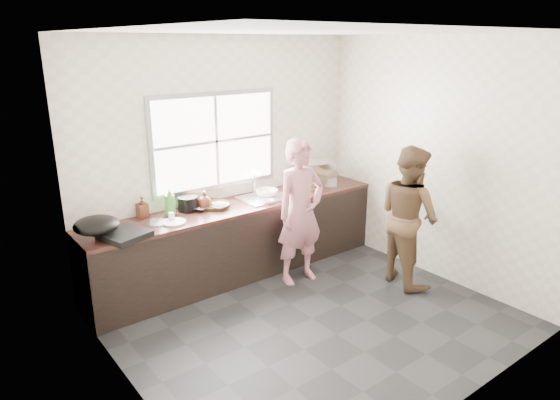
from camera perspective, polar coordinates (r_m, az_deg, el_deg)
floor at (r=5.10m, az=3.67°, el=-13.39°), size 3.60×3.20×0.01m
ceiling at (r=4.37m, az=4.40°, el=18.72°), size 3.60×3.20×0.01m
wall_back at (r=5.81m, az=-6.57°, el=4.91°), size 3.60×0.01×2.70m
wall_left at (r=3.67m, az=-17.70°, el=-3.47°), size 0.01×3.20×2.70m
wall_right at (r=5.87m, az=17.37°, el=4.35°), size 0.01×3.20×2.70m
wall_front at (r=3.58m, az=21.30°, el=-4.39°), size 3.60×0.01×2.70m
cabinet at (r=5.83m, az=-4.63°, el=-4.67°), size 3.60×0.62×0.82m
countertop at (r=5.69m, az=-4.74°, el=-0.65°), size 3.60×0.64×0.04m
sink at (r=5.86m, az=-1.88°, el=0.23°), size 0.55×0.45×0.02m
faucet at (r=5.98m, az=-3.01°, el=2.01°), size 0.02×0.02×0.30m
window_frame at (r=5.71m, az=-7.42°, el=6.70°), size 1.60×0.05×1.10m
window_glazing at (r=5.68m, az=-7.29°, el=6.66°), size 1.50×0.01×1.00m
woman at (r=5.54m, az=2.34°, el=-1.92°), size 0.58×0.40×1.53m
person_side at (r=5.69m, az=14.47°, el=-1.74°), size 0.74×0.87×1.57m
cutting_board at (r=5.62m, az=-7.68°, el=-0.55°), size 0.49×0.49×0.04m
cleaver at (r=5.51m, az=-8.77°, el=-0.73°), size 0.25×0.22×0.01m
bowl_mince at (r=5.54m, az=-7.00°, el=-0.74°), size 0.24×0.24×0.05m
bowl_crabs at (r=5.94m, az=-1.52°, el=0.74°), size 0.28×0.28×0.07m
bowl_held at (r=5.68m, az=-1.38°, el=-0.11°), size 0.22×0.22×0.06m
black_pot at (r=5.51m, az=-10.49°, el=-0.41°), size 0.24×0.24×0.16m
plate_food at (r=5.18m, az=-12.02°, el=-2.49°), size 0.30×0.30×0.02m
bottle_green at (r=5.37m, az=-12.47°, el=-0.15°), size 0.16×0.16×0.31m
bottle_brown_tall at (r=5.38m, az=-15.46°, el=-0.92°), size 0.10×0.10×0.21m
bottle_brown_short at (r=5.54m, az=-8.63°, el=-0.07°), size 0.18×0.18×0.19m
glass_jar at (r=5.23m, az=-12.30°, el=-1.90°), size 0.07×0.07×0.09m
burner at (r=4.91m, az=-17.32°, el=-3.85°), size 0.48×0.48×0.06m
wok at (r=4.92m, az=-20.23°, el=-2.72°), size 0.50×0.50×0.16m
dish_rack at (r=6.27m, az=4.10°, el=2.88°), size 0.51×0.41×0.33m
pot_lid_left at (r=4.96m, az=-15.94°, el=-3.76°), size 0.25×0.25×0.01m
pot_lid_right at (r=5.22m, az=-13.89°, el=-2.50°), size 0.32×0.32×0.01m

